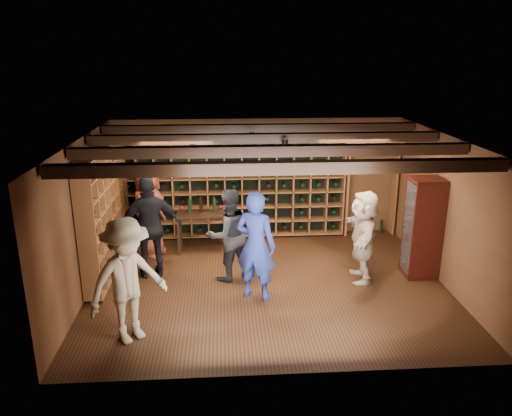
{
  "coord_description": "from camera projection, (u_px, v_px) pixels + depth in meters",
  "views": [
    {
      "loc": [
        -0.73,
        -7.74,
        3.86
      ],
      "look_at": [
        -0.19,
        0.2,
        1.31
      ],
      "focal_mm": 35.0,
      "sensor_mm": 36.0,
      "label": 1
    }
  ],
  "objects": [
    {
      "name": "guest_beige",
      "position": [
        363.0,
        236.0,
        8.53
      ],
      "size": [
        0.68,
        1.54,
        1.61
      ],
      "primitive_type": "imported",
      "rotation": [
        0.0,
        0.0,
        4.57
      ],
      "color": "tan",
      "rests_on": "ground"
    },
    {
      "name": "man_blue_shirt",
      "position": [
        256.0,
        246.0,
        7.87
      ],
      "size": [
        0.77,
        0.66,
        1.79
      ],
      "primitive_type": "imported",
      "rotation": [
        0.0,
        0.0,
        2.71
      ],
      "color": "navy",
      "rests_on": "ground"
    },
    {
      "name": "room_shell",
      "position": [
        269.0,
        144.0,
        7.89
      ],
      "size": [
        6.0,
        6.0,
        6.0
      ],
      "color": "brown",
      "rests_on": "ground"
    },
    {
      "name": "crate_shelf",
      "position": [
        373.0,
        163.0,
        10.46
      ],
      "size": [
        1.2,
        0.32,
        2.07
      ],
      "color": "brown",
      "rests_on": "ground"
    },
    {
      "name": "man_grey_suit",
      "position": [
        228.0,
        235.0,
        8.55
      ],
      "size": [
        0.97,
        0.88,
        1.63
      ],
      "primitive_type": "imported",
      "rotation": [
        0.0,
        0.0,
        3.55
      ],
      "color": "black",
      "rests_on": "ground"
    },
    {
      "name": "wine_rack_back",
      "position": [
        233.0,
        185.0,
        10.41
      ],
      "size": [
        4.65,
        0.3,
        2.2
      ],
      "color": "brown",
      "rests_on": "ground"
    },
    {
      "name": "guest_red_floral",
      "position": [
        148.0,
        211.0,
        9.55
      ],
      "size": [
        0.85,
        1.03,
        1.81
      ],
      "primitive_type": "imported",
      "rotation": [
        0.0,
        0.0,
        1.21
      ],
      "color": "maroon",
      "rests_on": "ground"
    },
    {
      "name": "guest_khaki",
      "position": [
        127.0,
        281.0,
        6.7
      ],
      "size": [
        1.31,
        1.23,
        1.77
      ],
      "primitive_type": "imported",
      "rotation": [
        0.0,
        0.0,
        0.67
      ],
      "color": "gray",
      "rests_on": "ground"
    },
    {
      "name": "display_cabinet",
      "position": [
        422.0,
        230.0,
        8.68
      ],
      "size": [
        0.55,
        0.5,
        1.75
      ],
      "color": "#390F0B",
      "rests_on": "ground"
    },
    {
      "name": "wine_rack_left",
      "position": [
        105.0,
        209.0,
        8.83
      ],
      "size": [
        0.3,
        2.65,
        2.2
      ],
      "color": "brown",
      "rests_on": "ground"
    },
    {
      "name": "tasting_table",
      "position": [
        203.0,
        217.0,
        9.81
      ],
      "size": [
        1.05,
        0.52,
        1.07
      ],
      "rotation": [
        0.0,
        0.0,
        0.0
      ],
      "color": "black",
      "rests_on": "ground"
    },
    {
      "name": "ground",
      "position": [
        268.0,
        284.0,
        8.58
      ],
      "size": [
        6.0,
        6.0,
        0.0
      ],
      "primitive_type": "plane",
      "color": "#331B0E",
      "rests_on": "ground"
    },
    {
      "name": "guest_woman_black",
      "position": [
        150.0,
        227.0,
        8.64
      ],
      "size": [
        1.15,
        0.71,
        1.83
      ],
      "primitive_type": "imported",
      "rotation": [
        0.0,
        0.0,
        3.4
      ],
      "color": "black",
      "rests_on": "ground"
    }
  ]
}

